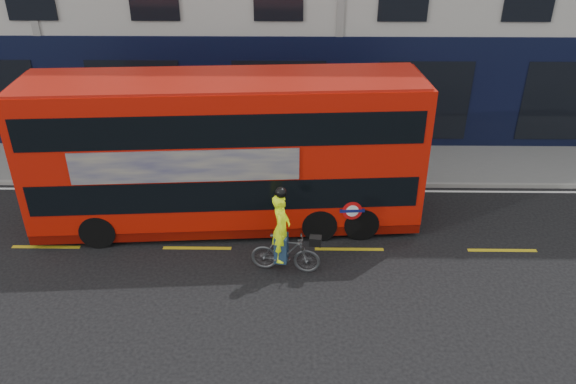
{
  "coord_description": "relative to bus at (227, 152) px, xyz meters",
  "views": [
    {
      "loc": [
        -1.45,
        -10.68,
        8.41
      ],
      "look_at": [
        -1.62,
        2.35,
        1.24
      ],
      "focal_mm": 35.0,
      "sensor_mm": 36.0,
      "label": 1
    }
  ],
  "objects": [
    {
      "name": "road_edge_line",
      "position": [
        3.24,
        1.83,
        -2.14
      ],
      "size": [
        58.0,
        0.1,
        0.01
      ],
      "primitive_type": "cube",
      "color": "silver",
      "rests_on": "ground"
    },
    {
      "name": "bus",
      "position": [
        0.0,
        0.0,
        0.0
      ],
      "size": [
        10.49,
        3.06,
        4.17
      ],
      "rotation": [
        0.0,
        0.0,
        0.07
      ],
      "color": "red",
      "rests_on": "ground"
    },
    {
      "name": "pavement",
      "position": [
        3.24,
        3.63,
        -2.08
      ],
      "size": [
        60.0,
        3.0,
        0.12
      ],
      "primitive_type": "cube",
      "color": "slate",
      "rests_on": "ground"
    },
    {
      "name": "kerb",
      "position": [
        3.24,
        2.13,
        -2.07
      ],
      "size": [
        60.0,
        0.12,
        0.13
      ],
      "primitive_type": "cube",
      "color": "gray",
      "rests_on": "ground"
    },
    {
      "name": "cyclist",
      "position": [
        1.55,
        -2.3,
        -1.36
      ],
      "size": [
        1.77,
        0.72,
        2.33
      ],
      "rotation": [
        0.0,
        0.0,
        -0.14
      ],
      "color": "#45484A",
      "rests_on": "ground"
    },
    {
      "name": "ground",
      "position": [
        3.24,
        -2.87,
        -2.14
      ],
      "size": [
        120.0,
        120.0,
        0.0
      ],
      "primitive_type": "plane",
      "color": "black",
      "rests_on": "ground"
    },
    {
      "name": "lane_dashes",
      "position": [
        3.24,
        -1.37,
        -2.14
      ],
      "size": [
        58.0,
        0.12,
        0.01
      ],
      "primitive_type": null,
      "color": "gold",
      "rests_on": "ground"
    }
  ]
}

